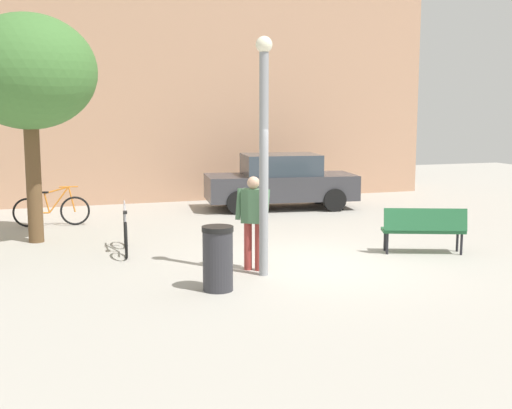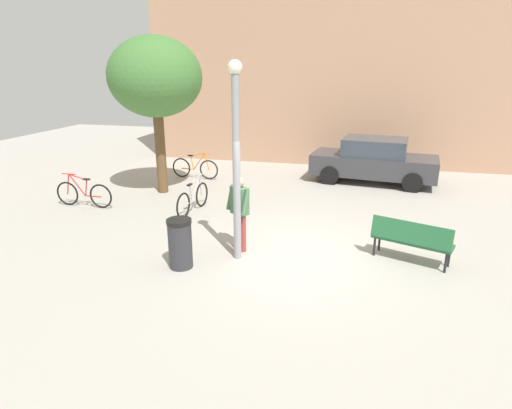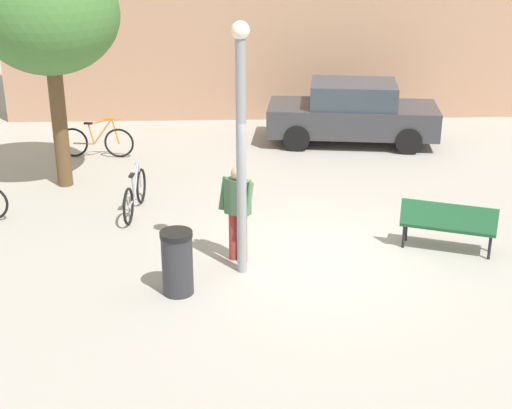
{
  "view_description": "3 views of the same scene",
  "coord_description": "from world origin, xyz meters",
  "px_view_note": "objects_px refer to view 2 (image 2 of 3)",
  "views": [
    {
      "loc": [
        -4.83,
        -10.99,
        2.86
      ],
      "look_at": [
        -1.2,
        -0.03,
        1.17
      ],
      "focal_mm": 46.7,
      "sensor_mm": 36.0,
      "label": 1
    },
    {
      "loc": [
        1.09,
        -8.36,
        3.9
      ],
      "look_at": [
        -1.04,
        0.59,
        0.88
      ],
      "focal_mm": 29.64,
      "sensor_mm": 36.0,
      "label": 2
    },
    {
      "loc": [
        -1.4,
        -11.15,
        5.48
      ],
      "look_at": [
        -0.92,
        0.73,
        0.7
      ],
      "focal_mm": 51.38,
      "sensor_mm": 36.0,
      "label": 3
    }
  ],
  "objects_px": {
    "park_bench": "(411,238)",
    "bicycle_silver": "(193,199)",
    "lamppost": "(236,153)",
    "plaza_tree": "(155,78)",
    "trash_bin": "(180,243)",
    "person_by_lamppost": "(239,209)",
    "parked_car_charcoal": "(374,161)",
    "bicycle_orange": "(195,168)",
    "bicycle_red": "(84,194)"
  },
  "relations": [
    {
      "from": "park_bench",
      "to": "bicycle_silver",
      "type": "relative_size",
      "value": 0.92
    },
    {
      "from": "lamppost",
      "to": "bicycle_silver",
      "type": "relative_size",
      "value": 2.23
    },
    {
      "from": "plaza_tree",
      "to": "bicycle_silver",
      "type": "xyz_separation_m",
      "value": [
        1.69,
        -1.63,
        -3.18
      ]
    },
    {
      "from": "bicycle_silver",
      "to": "trash_bin",
      "type": "relative_size",
      "value": 1.76
    },
    {
      "from": "person_by_lamppost",
      "to": "bicycle_silver",
      "type": "xyz_separation_m",
      "value": [
        -1.96,
        2.19,
        -0.58
      ]
    },
    {
      "from": "person_by_lamppost",
      "to": "parked_car_charcoal",
      "type": "distance_m",
      "value": 7.31
    },
    {
      "from": "lamppost",
      "to": "park_bench",
      "type": "height_order",
      "value": "lamppost"
    },
    {
      "from": "bicycle_orange",
      "to": "person_by_lamppost",
      "type": "bearing_deg",
      "value": -60.29
    },
    {
      "from": "person_by_lamppost",
      "to": "bicycle_red",
      "type": "relative_size",
      "value": 0.92
    },
    {
      "from": "person_by_lamppost",
      "to": "bicycle_silver",
      "type": "bearing_deg",
      "value": 131.8
    },
    {
      "from": "trash_bin",
      "to": "bicycle_red",
      "type": "bearing_deg",
      "value": 145.07
    },
    {
      "from": "person_by_lamppost",
      "to": "parked_car_charcoal",
      "type": "bearing_deg",
      "value": 65.86
    },
    {
      "from": "person_by_lamppost",
      "to": "parked_car_charcoal",
      "type": "relative_size",
      "value": 0.38
    },
    {
      "from": "park_bench",
      "to": "bicycle_orange",
      "type": "distance_m",
      "value": 8.81
    },
    {
      "from": "bicycle_silver",
      "to": "trash_bin",
      "type": "bearing_deg",
      "value": -72.72
    },
    {
      "from": "plaza_tree",
      "to": "trash_bin",
      "type": "height_order",
      "value": "plaza_tree"
    },
    {
      "from": "lamppost",
      "to": "bicycle_orange",
      "type": "xyz_separation_m",
      "value": [
        -3.33,
        6.13,
        -1.88
      ]
    },
    {
      "from": "person_by_lamppost",
      "to": "park_bench",
      "type": "bearing_deg",
      "value": 3.34
    },
    {
      "from": "bicycle_red",
      "to": "park_bench",
      "type": "bearing_deg",
      "value": -10.88
    },
    {
      "from": "park_bench",
      "to": "parked_car_charcoal",
      "type": "distance_m",
      "value": 6.49
    },
    {
      "from": "bicycle_orange",
      "to": "trash_bin",
      "type": "relative_size",
      "value": 1.76
    },
    {
      "from": "person_by_lamppost",
      "to": "trash_bin",
      "type": "bearing_deg",
      "value": -130.88
    },
    {
      "from": "bicycle_silver",
      "to": "trash_bin",
      "type": "height_order",
      "value": "trash_bin"
    },
    {
      "from": "bicycle_orange",
      "to": "trash_bin",
      "type": "xyz_separation_m",
      "value": [
        2.33,
        -6.82,
        0.13
      ]
    },
    {
      "from": "park_bench",
      "to": "bicycle_orange",
      "type": "relative_size",
      "value": 0.92
    },
    {
      "from": "lamppost",
      "to": "plaza_tree",
      "type": "distance_m",
      "value": 5.76
    },
    {
      "from": "bicycle_orange",
      "to": "bicycle_red",
      "type": "xyz_separation_m",
      "value": [
        -1.95,
        -3.83,
        0.0
      ]
    },
    {
      "from": "park_bench",
      "to": "plaza_tree",
      "type": "distance_m",
      "value": 8.64
    },
    {
      "from": "person_by_lamppost",
      "to": "lamppost",
      "type": "bearing_deg",
      "value": -81.47
    },
    {
      "from": "park_bench",
      "to": "trash_bin",
      "type": "relative_size",
      "value": 1.62
    },
    {
      "from": "park_bench",
      "to": "bicycle_silver",
      "type": "bearing_deg",
      "value": 160.37
    },
    {
      "from": "lamppost",
      "to": "plaza_tree",
      "type": "xyz_separation_m",
      "value": [
        -3.71,
        4.22,
        1.3
      ]
    },
    {
      "from": "park_bench",
      "to": "parked_car_charcoal",
      "type": "xyz_separation_m",
      "value": [
        -0.61,
        6.46,
        0.23
      ]
    },
    {
      "from": "lamppost",
      "to": "person_by_lamppost",
      "type": "bearing_deg",
      "value": 98.53
    },
    {
      "from": "bicycle_silver",
      "to": "park_bench",
      "type": "bearing_deg",
      "value": -19.63
    },
    {
      "from": "bicycle_orange",
      "to": "trash_bin",
      "type": "height_order",
      "value": "trash_bin"
    },
    {
      "from": "bicycle_red",
      "to": "parked_car_charcoal",
      "type": "distance_m",
      "value": 9.5
    },
    {
      "from": "plaza_tree",
      "to": "bicycle_orange",
      "type": "distance_m",
      "value": 3.73
    },
    {
      "from": "bicycle_orange",
      "to": "bicycle_red",
      "type": "bearing_deg",
      "value": -116.98
    },
    {
      "from": "bicycle_silver",
      "to": "parked_car_charcoal",
      "type": "distance_m",
      "value": 6.68
    },
    {
      "from": "lamppost",
      "to": "person_by_lamppost",
      "type": "distance_m",
      "value": 1.36
    },
    {
      "from": "plaza_tree",
      "to": "trash_bin",
      "type": "relative_size",
      "value": 4.66
    },
    {
      "from": "lamppost",
      "to": "plaza_tree",
      "type": "bearing_deg",
      "value": 131.33
    },
    {
      "from": "lamppost",
      "to": "bicycle_silver",
      "type": "xyz_separation_m",
      "value": [
        -2.02,
        2.58,
        -1.88
      ]
    },
    {
      "from": "trash_bin",
      "to": "plaza_tree",
      "type": "bearing_deg",
      "value": 118.89
    },
    {
      "from": "plaza_tree",
      "to": "bicycle_orange",
      "type": "bearing_deg",
      "value": 78.85
    },
    {
      "from": "park_bench",
      "to": "bicycle_red",
      "type": "bearing_deg",
      "value": 169.12
    },
    {
      "from": "trash_bin",
      "to": "lamppost",
      "type": "bearing_deg",
      "value": 34.76
    },
    {
      "from": "plaza_tree",
      "to": "parked_car_charcoal",
      "type": "distance_m",
      "value": 7.74
    },
    {
      "from": "lamppost",
      "to": "bicycle_red",
      "type": "distance_m",
      "value": 6.06
    }
  ]
}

